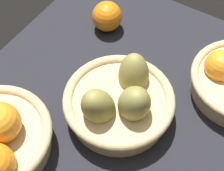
# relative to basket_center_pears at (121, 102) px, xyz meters

# --- Properties ---
(market_tray) EXTENTS (0.84, 0.72, 0.03)m
(market_tray) POSITION_rel_basket_center_pears_xyz_m (0.01, -0.00, -0.06)
(market_tray) COLOR black
(market_tray) RESTS_ON ground
(basket_center_pears) EXTENTS (0.24, 0.24, 0.14)m
(basket_center_pears) POSITION_rel_basket_center_pears_xyz_m (0.00, 0.00, 0.00)
(basket_center_pears) COLOR tan
(basket_center_pears) RESTS_ON market_tray
(loose_orange_back_gap) EXTENTS (0.08, 0.08, 0.08)m
(loose_orange_back_gap) POSITION_rel_basket_center_pears_xyz_m (-0.22, -0.17, -0.01)
(loose_orange_back_gap) COLOR orange
(loose_orange_back_gap) RESTS_ON market_tray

